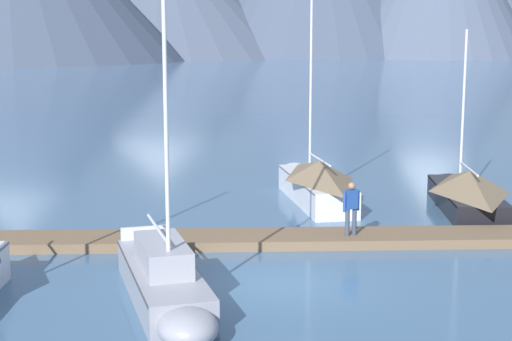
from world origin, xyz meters
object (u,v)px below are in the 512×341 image
object	(u,v)px
sailboat_second_berth	(166,282)
person_on_dock	(351,205)
sailboat_mid_dock_starboard	(466,190)
sailboat_mid_dock_port	(314,181)

from	to	relation	value
sailboat_second_berth	person_on_dock	bearing A→B (deg)	40.88
sailboat_mid_dock_starboard	person_on_dock	distance (m)	7.00
person_on_dock	sailboat_mid_dock_port	bearing A→B (deg)	89.81
sailboat_mid_dock_starboard	person_on_dock	size ratio (longest dim) A/B	4.34
sailboat_mid_dock_starboard	person_on_dock	world-z (taller)	sailboat_mid_dock_starboard
sailboat_mid_dock_port	sailboat_mid_dock_starboard	world-z (taller)	sailboat_mid_dock_port
sailboat_second_berth	sailboat_mid_dock_starboard	distance (m)	14.55
sailboat_second_berth	sailboat_mid_dock_starboard	size ratio (longest dim) A/B	1.20
sailboat_mid_dock_port	person_on_dock	xyz separation A→B (m)	(-0.02, -6.53, 0.44)
sailboat_mid_dock_port	sailboat_mid_dock_starboard	distance (m)	5.80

